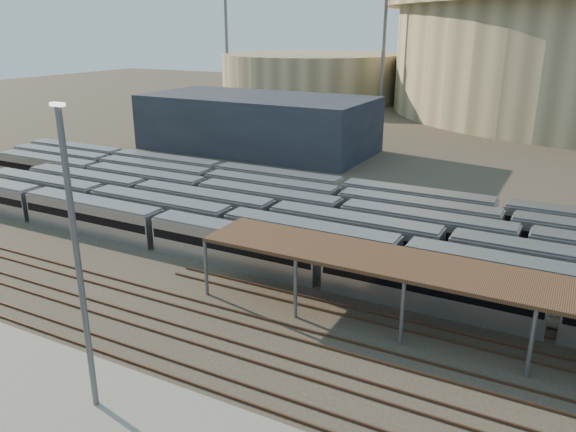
% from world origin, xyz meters
% --- Properties ---
extents(ground, '(420.00, 420.00, 0.00)m').
position_xyz_m(ground, '(0.00, 0.00, 0.00)').
color(ground, '#383026').
rests_on(ground, ground).
extents(apron, '(50.00, 9.00, 0.20)m').
position_xyz_m(apron, '(-5.00, -15.00, 0.10)').
color(apron, gray).
rests_on(apron, ground).
extents(subway_trains, '(127.79, 23.90, 3.60)m').
position_xyz_m(subway_trains, '(-0.29, 18.50, 1.80)').
color(subway_trains, silver).
rests_on(subway_trains, ground).
extents(empty_tracks, '(170.00, 9.62, 0.18)m').
position_xyz_m(empty_tracks, '(0.00, -5.00, 0.09)').
color(empty_tracks, '#4C3323').
rests_on(empty_tracks, ground).
extents(secondary_arena, '(56.00, 56.00, 14.00)m').
position_xyz_m(secondary_arena, '(-60.00, 130.00, 7.00)').
color(secondary_arena, tan).
rests_on(secondary_arena, ground).
extents(service_building, '(42.00, 20.00, 10.00)m').
position_xyz_m(service_building, '(-35.00, 55.00, 5.00)').
color(service_building, '#1E232D').
rests_on(service_building, ground).
extents(floodlight_0, '(4.00, 1.00, 38.40)m').
position_xyz_m(floodlight_0, '(-30.00, 110.00, 20.65)').
color(floodlight_0, slate).
rests_on(floodlight_0, ground).
extents(floodlight_1, '(4.00, 1.00, 38.40)m').
position_xyz_m(floodlight_1, '(-85.00, 120.00, 20.65)').
color(floodlight_1, slate).
rests_on(floodlight_1, ground).
extents(floodlight_3, '(4.00, 1.00, 38.40)m').
position_xyz_m(floodlight_3, '(-10.00, 160.00, 20.65)').
color(floodlight_3, slate).
rests_on(floodlight_3, ground).
extents(yard_light_pole, '(0.82, 0.36, 18.10)m').
position_xyz_m(yard_light_pole, '(-5.04, -14.25, 9.33)').
color(yard_light_pole, slate).
rests_on(yard_light_pole, apron).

